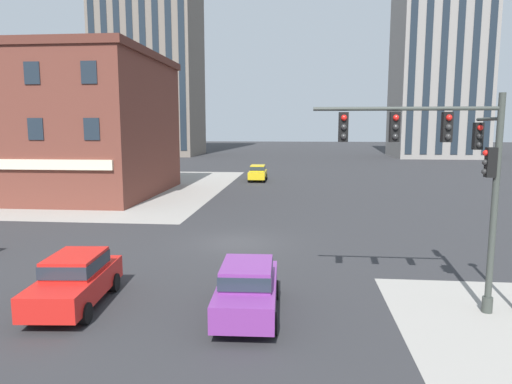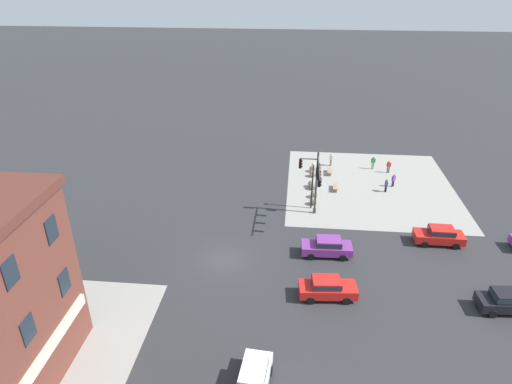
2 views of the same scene
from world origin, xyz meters
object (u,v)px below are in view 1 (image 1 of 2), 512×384
(traffic_signal_main, at_px, (453,165))
(car_cross_westbound, at_px, (247,287))
(car_main_southbound_near, at_px, (258,172))
(car_main_southbound_far, at_px, (75,278))

(traffic_signal_main, bearing_deg, car_cross_westbound, -169.94)
(traffic_signal_main, distance_m, car_cross_westbound, 7.35)
(traffic_signal_main, height_order, car_main_southbound_near, traffic_signal_main)
(car_main_southbound_far, distance_m, car_cross_westbound, 5.65)
(car_main_southbound_far, height_order, car_cross_westbound, same)
(traffic_signal_main, bearing_deg, car_main_southbound_far, -175.91)
(car_main_southbound_near, height_order, car_main_southbound_far, same)
(traffic_signal_main, xyz_separation_m, car_main_southbound_far, (-11.89, -0.85, -3.69))
(car_cross_westbound, bearing_deg, car_main_southbound_near, 94.74)
(traffic_signal_main, distance_m, car_main_southbound_near, 36.07)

